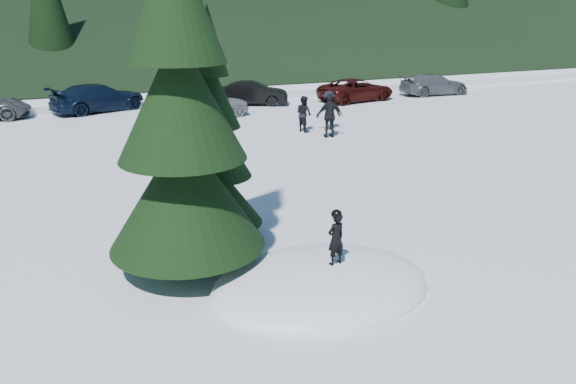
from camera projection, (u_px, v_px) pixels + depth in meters
name	position (u px, v px, depth m)	size (l,w,h in m)	color
ground	(321.00, 287.00, 11.15)	(200.00, 200.00, 0.00)	white
snow_mound	(321.00, 287.00, 11.15)	(4.48, 3.52, 0.96)	white
spruce_tall	(181.00, 114.00, 10.85)	(3.20, 3.20, 8.60)	black
spruce_short	(213.00, 153.00, 12.83)	(2.20, 2.20, 5.37)	black
child_skier	(336.00, 239.00, 10.87)	(0.39, 0.25, 1.06)	black
adult_0	(304.00, 114.00, 24.64)	(0.77, 0.60, 1.58)	black
adult_1	(330.00, 116.00, 23.49)	(1.08, 0.45, 1.84)	black
adult_2	(329.00, 110.00, 25.01)	(1.12, 0.64, 1.73)	black
car_3	(99.00, 98.00, 29.42)	(2.02, 4.96, 1.44)	black
car_4	(207.00, 104.00, 27.53)	(1.72, 4.27, 1.45)	gray
car_5	(253.00, 93.00, 31.35)	(1.37, 3.93, 1.29)	black
car_6	(356.00, 90.00, 32.66)	(2.14, 4.65, 1.29)	#340C09
car_7	(434.00, 84.00, 34.91)	(1.79, 4.40, 1.28)	#53575B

